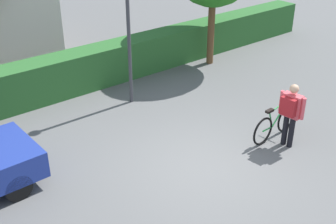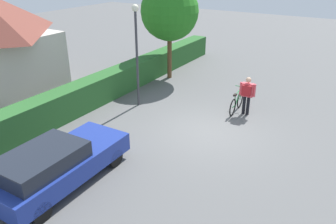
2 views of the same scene
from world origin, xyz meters
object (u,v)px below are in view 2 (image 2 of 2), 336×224
at_px(parked_car_near, 56,164).
at_px(person_rider, 247,93).
at_px(tree_kerbside, 170,12).
at_px(bicycle, 236,103).
at_px(street_lamp, 136,43).

relative_size(parked_car_near, person_rider, 2.63).
distance_m(parked_car_near, tree_kerbside, 10.32).
bearing_deg(person_rider, tree_kerbside, 64.56).
xyz_separation_m(bicycle, tree_kerbside, (2.34, 4.66, 3.03)).
bearing_deg(bicycle, street_lamp, 111.88).
relative_size(person_rider, tree_kerbside, 0.32).
height_order(person_rider, tree_kerbside, tree_kerbside).
bearing_deg(street_lamp, parked_car_near, -165.79).
bearing_deg(person_rider, street_lamp, 108.88).
relative_size(person_rider, street_lamp, 0.37).
distance_m(person_rider, street_lamp, 4.87).
height_order(bicycle, street_lamp, street_lamp).
relative_size(parked_car_near, street_lamp, 0.98).
xyz_separation_m(parked_car_near, person_rider, (7.26, -2.82, 0.27)).
distance_m(street_lamp, tree_kerbside, 4.03).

